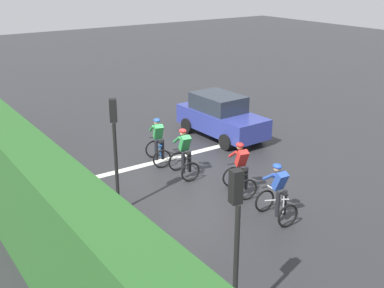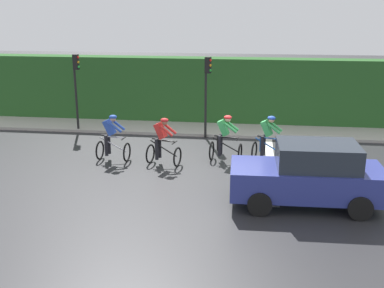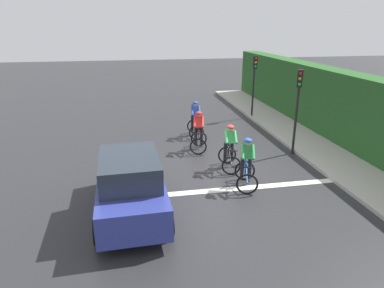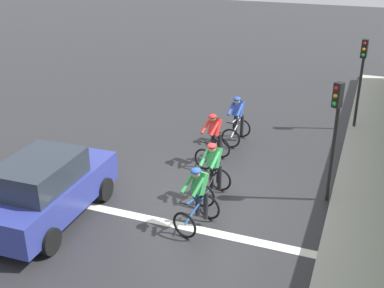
{
  "view_description": "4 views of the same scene",
  "coord_description": "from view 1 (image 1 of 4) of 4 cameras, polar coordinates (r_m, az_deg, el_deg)",
  "views": [
    {
      "loc": [
        8.63,
        12.63,
        6.71
      ],
      "look_at": [
        0.02,
        0.18,
        1.12
      ],
      "focal_mm": 45.37,
      "sensor_mm": 36.0,
      "label": 1
    },
    {
      "loc": [
        -15.41,
        -0.84,
        5.25
      ],
      "look_at": [
        -0.42,
        1.18,
        0.79
      ],
      "focal_mm": 43.66,
      "sensor_mm": 36.0,
      "label": 2
    },
    {
      "loc": [
        -3.1,
        -10.88,
        4.95
      ],
      "look_at": [
        -0.95,
        0.66,
        0.82
      ],
      "focal_mm": 32.17,
      "sensor_mm": 36.0,
      "label": 3
    },
    {
      "loc": [
        3.93,
        -10.92,
        6.74
      ],
      "look_at": [
        -0.57,
        0.81,
        1.19
      ],
      "focal_mm": 45.31,
      "sensor_mm": 36.0,
      "label": 4
    }
  ],
  "objects": [
    {
      "name": "hedge_wall",
      "position": [
        12.14,
        -18.59,
        -6.24
      ],
      "size": [
        1.1,
        24.32,
        3.03
      ],
      "primitive_type": "cube",
      "color": "#265623",
      "rests_on": "ground"
    },
    {
      "name": "cyclist_second",
      "position": [
        15.0,
        5.71,
        -3.06
      ],
      "size": [
        0.9,
        1.2,
        1.66
      ],
      "color": "black",
      "rests_on": "ground"
    },
    {
      "name": "cyclist_mid",
      "position": [
        16.16,
        -0.94,
        -1.21
      ],
      "size": [
        0.82,
        1.16,
        1.66
      ],
      "color": "black",
      "rests_on": "ground"
    },
    {
      "name": "traffic_light_far_junction",
      "position": [
        9.01,
        5.15,
        -9.7
      ],
      "size": [
        0.23,
        0.31,
        3.34
      ],
      "color": "black",
      "rests_on": "ground"
    },
    {
      "name": "car_navy",
      "position": [
        20.0,
        3.41,
        3.26
      ],
      "size": [
        1.98,
        4.15,
        1.76
      ],
      "color": "navy",
      "rests_on": "ground"
    },
    {
      "name": "sidewalk_kerb",
      "position": [
        13.13,
        -12.81,
        -10.74
      ],
      "size": [
        2.8,
        24.32,
        0.12
      ],
      "primitive_type": "cube",
      "color": "#ADA89E",
      "rests_on": "ground"
    },
    {
      "name": "ground_plane",
      "position": [
        16.71,
        -0.28,
        -3.42
      ],
      "size": [
        80.0,
        80.0,
        0.0
      ],
      "primitive_type": "plane",
      "color": "#28282B"
    },
    {
      "name": "road_marking_stop_line",
      "position": [
        17.87,
        -2.99,
        -1.82
      ],
      "size": [
        7.0,
        0.3,
        0.01
      ],
      "primitive_type": "cube",
      "color": "silver",
      "rests_on": "ground"
    },
    {
      "name": "cyclist_fourth",
      "position": [
        17.29,
        -4.02,
        0.2
      ],
      "size": [
        0.93,
        1.22,
        1.66
      ],
      "color": "black",
      "rests_on": "ground"
    },
    {
      "name": "traffic_light_near_crossing",
      "position": [
        13.54,
        -9.07,
        0.64
      ],
      "size": [
        0.27,
        0.29,
        3.34
      ],
      "color": "black",
      "rests_on": "ground"
    },
    {
      "name": "cyclist_lead",
      "position": [
        13.63,
        10.04,
        -5.79
      ],
      "size": [
        0.77,
        1.14,
        1.66
      ],
      "color": "black",
      "rests_on": "ground"
    },
    {
      "name": "stone_wall_low",
      "position": [
        12.78,
        -16.66,
        -10.93
      ],
      "size": [
        0.44,
        24.32,
        0.55
      ],
      "primitive_type": "cube",
      "color": "gray",
      "rests_on": "ground"
    }
  ]
}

